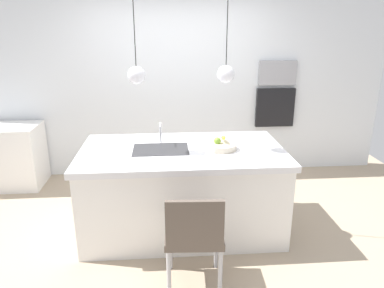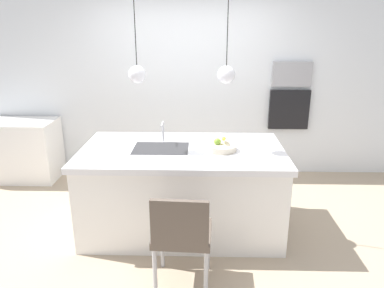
% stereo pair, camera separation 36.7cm
% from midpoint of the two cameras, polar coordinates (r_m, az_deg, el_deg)
% --- Properties ---
extents(floor, '(6.60, 6.60, 0.00)m').
position_cam_midpoint_polar(floor, '(4.07, 1.20, -12.86)').
color(floor, tan).
rests_on(floor, ground).
extents(back_wall, '(6.00, 0.10, 2.60)m').
position_cam_midpoint_polar(back_wall, '(5.20, 1.41, 9.36)').
color(back_wall, white).
rests_on(back_wall, ground).
extents(kitchen_island, '(2.07, 1.15, 0.90)m').
position_cam_midpoint_polar(kitchen_island, '(3.85, 1.25, -7.08)').
color(kitchen_island, white).
rests_on(kitchen_island, ground).
extents(sink_basin, '(0.56, 0.40, 0.02)m').
position_cam_midpoint_polar(sink_basin, '(3.69, -2.10, -0.80)').
color(sink_basin, '#2D2D30').
rests_on(sink_basin, kitchen_island).
extents(faucet, '(0.02, 0.17, 0.22)m').
position_cam_midpoint_polar(faucet, '(3.85, -1.93, 2.31)').
color(faucet, silver).
rests_on(faucet, kitchen_island).
extents(fruit_bowl, '(0.30, 0.30, 0.15)m').
position_cam_midpoint_polar(fruit_bowl, '(3.66, 7.52, -0.46)').
color(fruit_bowl, beige).
rests_on(fruit_bowl, kitchen_island).
extents(side_counter, '(1.10, 0.60, 0.84)m').
position_cam_midpoint_polar(side_counter, '(5.60, -24.07, -0.89)').
color(side_counter, white).
rests_on(side_counter, ground).
extents(microwave, '(0.54, 0.08, 0.34)m').
position_cam_midpoint_polar(microwave, '(5.30, 17.41, 10.47)').
color(microwave, '#9E9EA3').
rests_on(microwave, back_wall).
extents(oven, '(0.56, 0.08, 0.56)m').
position_cam_midpoint_polar(oven, '(5.38, 16.91, 5.20)').
color(oven, black).
rests_on(oven, back_wall).
extents(chair_near, '(0.49, 0.46, 0.87)m').
position_cam_midpoint_polar(chair_near, '(2.99, 1.98, -13.96)').
color(chair_near, brown).
rests_on(chair_near, ground).
extents(pendant_light_left, '(0.17, 0.17, 0.77)m').
position_cam_midpoint_polar(pendant_light_left, '(3.54, -5.67, 10.88)').
color(pendant_light_left, silver).
extents(pendant_light_right, '(0.17, 0.17, 0.77)m').
position_cam_midpoint_polar(pendant_light_right, '(3.54, 8.44, 10.77)').
color(pendant_light_right, silver).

